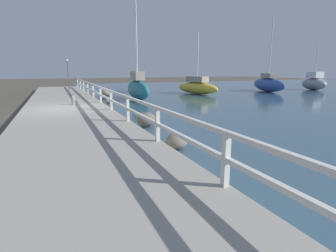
{
  "coord_description": "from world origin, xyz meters",
  "views": [
    {
      "loc": [
        -0.48,
        -13.5,
        2.14
      ],
      "look_at": [
        3.85,
        -3.5,
        -0.2
      ],
      "focal_mm": 28.0,
      "sensor_mm": 36.0,
      "label": 1
    }
  ],
  "objects_px": {
    "mooring_bollard": "(73,100)",
    "sailboat_blue": "(268,84)",
    "sailboat_black": "(137,84)",
    "sailboat_teal": "(138,88)",
    "dock_lamp": "(68,70)",
    "sailboat_yellow": "(197,87)",
    "sailboat_gray": "(314,83)"
  },
  "relations": [
    {
      "from": "sailboat_teal",
      "to": "sailboat_black",
      "type": "height_order",
      "value": "sailboat_teal"
    },
    {
      "from": "sailboat_teal",
      "to": "dock_lamp",
      "type": "bearing_deg",
      "value": 120.38
    },
    {
      "from": "dock_lamp",
      "to": "sailboat_yellow",
      "type": "bearing_deg",
      "value": -27.04
    },
    {
      "from": "sailboat_blue",
      "to": "sailboat_black",
      "type": "xyz_separation_m",
      "value": [
        -12.33,
        4.7,
        -0.01
      ]
    },
    {
      "from": "sailboat_black",
      "to": "sailboat_teal",
      "type": "bearing_deg",
      "value": -93.51
    },
    {
      "from": "sailboat_teal",
      "to": "mooring_bollard",
      "type": "bearing_deg",
      "value": -139.19
    },
    {
      "from": "sailboat_blue",
      "to": "sailboat_black",
      "type": "height_order",
      "value": "sailboat_blue"
    },
    {
      "from": "mooring_bollard",
      "to": "sailboat_black",
      "type": "height_order",
      "value": "sailboat_black"
    },
    {
      "from": "mooring_bollard",
      "to": "sailboat_yellow",
      "type": "height_order",
      "value": "sailboat_yellow"
    },
    {
      "from": "sailboat_blue",
      "to": "dock_lamp",
      "type": "bearing_deg",
      "value": 178.54
    },
    {
      "from": "dock_lamp",
      "to": "sailboat_yellow",
      "type": "distance_m",
      "value": 12.01
    },
    {
      "from": "sailboat_blue",
      "to": "sailboat_teal",
      "type": "bearing_deg",
      "value": -156.16
    },
    {
      "from": "sailboat_gray",
      "to": "mooring_bollard",
      "type": "bearing_deg",
      "value": -160.77
    },
    {
      "from": "dock_lamp",
      "to": "sailboat_blue",
      "type": "relative_size",
      "value": 0.4
    },
    {
      "from": "mooring_bollard",
      "to": "sailboat_blue",
      "type": "relative_size",
      "value": 0.07
    },
    {
      "from": "mooring_bollard",
      "to": "sailboat_blue",
      "type": "xyz_separation_m",
      "value": [
        18.95,
        5.77,
        0.19
      ]
    },
    {
      "from": "mooring_bollard",
      "to": "sailboat_teal",
      "type": "distance_m",
      "value": 6.1
    },
    {
      "from": "sailboat_gray",
      "to": "dock_lamp",
      "type": "bearing_deg",
      "value": 172.93
    },
    {
      "from": "sailboat_teal",
      "to": "sailboat_yellow",
      "type": "xyz_separation_m",
      "value": [
        6.32,
        2.39,
        -0.19
      ]
    },
    {
      "from": "sailboat_blue",
      "to": "sailboat_gray",
      "type": "bearing_deg",
      "value": 13.6
    },
    {
      "from": "mooring_bollard",
      "to": "sailboat_gray",
      "type": "xyz_separation_m",
      "value": [
        25.17,
        5.49,
        0.23
      ]
    },
    {
      "from": "sailboat_blue",
      "to": "sailboat_yellow",
      "type": "xyz_separation_m",
      "value": [
        -7.91,
        0.48,
        -0.12
      ]
    },
    {
      "from": "mooring_bollard",
      "to": "sailboat_blue",
      "type": "distance_m",
      "value": 19.81
    },
    {
      "from": "sailboat_blue",
      "to": "sailboat_gray",
      "type": "distance_m",
      "value": 6.22
    },
    {
      "from": "mooring_bollard",
      "to": "sailboat_blue",
      "type": "bearing_deg",
      "value": 16.93
    },
    {
      "from": "sailboat_teal",
      "to": "sailboat_blue",
      "type": "xyz_separation_m",
      "value": [
        14.23,
        1.91,
        -0.08
      ]
    },
    {
      "from": "dock_lamp",
      "to": "sailboat_blue",
      "type": "height_order",
      "value": "sailboat_blue"
    },
    {
      "from": "dock_lamp",
      "to": "sailboat_gray",
      "type": "distance_m",
      "value": 25.53
    },
    {
      "from": "sailboat_teal",
      "to": "sailboat_yellow",
      "type": "relative_size",
      "value": 1.49
    },
    {
      "from": "sailboat_black",
      "to": "sailboat_gray",
      "type": "distance_m",
      "value": 19.2
    },
    {
      "from": "mooring_bollard",
      "to": "sailboat_yellow",
      "type": "xyz_separation_m",
      "value": [
        11.04,
        6.24,
        0.08
      ]
    },
    {
      "from": "mooring_bollard",
      "to": "sailboat_yellow",
      "type": "bearing_deg",
      "value": 29.49
    }
  ]
}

